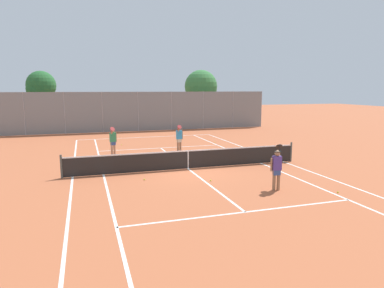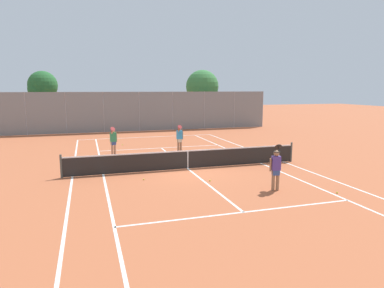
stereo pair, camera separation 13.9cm
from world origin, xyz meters
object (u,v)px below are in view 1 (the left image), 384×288
tree_behind_left (40,87)px  loose_tennis_ball_4 (144,179)px  tennis_net (188,159)px  loose_tennis_ball_2 (211,180)px  loose_tennis_ball_3 (138,163)px  tree_behind_right (201,87)px  player_far_left (113,140)px  loose_tennis_ball_1 (122,145)px  loose_tennis_ball_5 (215,142)px  loose_tennis_ball_0 (338,192)px  player_near_side (277,167)px  player_far_right (179,137)px

tree_behind_left → loose_tennis_ball_4: bearing=-73.2°
tennis_net → loose_tennis_ball_4: (-2.47, -1.48, -0.48)m
loose_tennis_ball_2 → loose_tennis_ball_3: same height
tree_behind_right → tree_behind_left: bearing=-179.5°
tennis_net → tree_behind_right: 20.77m
loose_tennis_ball_3 → tree_behind_right: bearing=60.8°
tennis_net → tree_behind_right: (7.28, 19.12, 3.60)m
player_far_left → loose_tennis_ball_1: bearing=76.3°
tennis_net → loose_tennis_ball_4: tennis_net is taller
tennis_net → tree_behind_left: 21.16m
loose_tennis_ball_5 → loose_tennis_ball_4: bearing=-127.3°
player_far_left → tree_behind_right: 18.07m
player_far_left → loose_tennis_ball_0: player_far_left is taller
tree_behind_right → tennis_net: bearing=-110.8°
loose_tennis_ball_3 → loose_tennis_ball_5: 8.56m
tennis_net → loose_tennis_ball_3: 3.08m
loose_tennis_ball_3 → loose_tennis_ball_5: same height
loose_tennis_ball_2 → loose_tennis_ball_5: same height
loose_tennis_ball_1 → loose_tennis_ball_4: 9.83m
loose_tennis_ball_0 → loose_tennis_ball_5: 13.11m
tree_behind_left → loose_tennis_ball_0: bearing=-62.2°
loose_tennis_ball_0 → loose_tennis_ball_2: 5.13m
loose_tennis_ball_2 → loose_tennis_ball_5: bearing=67.6°
tennis_net → loose_tennis_ball_3: size_ratio=181.82×
loose_tennis_ball_0 → loose_tennis_ball_4: size_ratio=1.00×
player_near_side → loose_tennis_ball_1: (-4.68, 12.86, -0.89)m
loose_tennis_ball_1 → loose_tennis_ball_4: bearing=-90.4°
loose_tennis_ball_3 → loose_tennis_ball_4: 3.57m
loose_tennis_ball_1 → loose_tennis_ball_2: 11.18m
loose_tennis_ball_5 → player_far_right: bearing=-141.4°
tree_behind_left → loose_tennis_ball_5: bearing=-41.4°
loose_tennis_ball_3 → loose_tennis_ball_0: bearing=-49.4°
player_far_right → tree_behind_left: tree_behind_left is taller
loose_tennis_ball_4 → loose_tennis_ball_5: 11.31m
loose_tennis_ball_1 → tennis_net: bearing=-73.9°
loose_tennis_ball_0 → tree_behind_right: bearing=83.2°
player_near_side → loose_tennis_ball_1: size_ratio=26.88×
player_near_side → player_far_right: size_ratio=1.00×
loose_tennis_ball_1 → loose_tennis_ball_5: (6.79, -0.83, 0.00)m
loose_tennis_ball_3 → tree_behind_right: 19.93m
player_far_right → loose_tennis_ball_3: size_ratio=26.88×
tree_behind_left → tree_behind_right: bearing=0.5°
loose_tennis_ball_5 → tennis_net: bearing=-120.3°
player_near_side → loose_tennis_ball_1: 13.72m
tennis_net → tree_behind_right: tree_behind_right is taller
loose_tennis_ball_2 → player_far_right: bearing=85.5°
loose_tennis_ball_4 → loose_tennis_ball_2: bearing=-20.5°
player_far_left → tree_behind_left: (-5.36, 14.17, 3.23)m
loose_tennis_ball_4 → tree_behind_left: tree_behind_left is taller
player_far_right → loose_tennis_ball_4: size_ratio=26.88×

